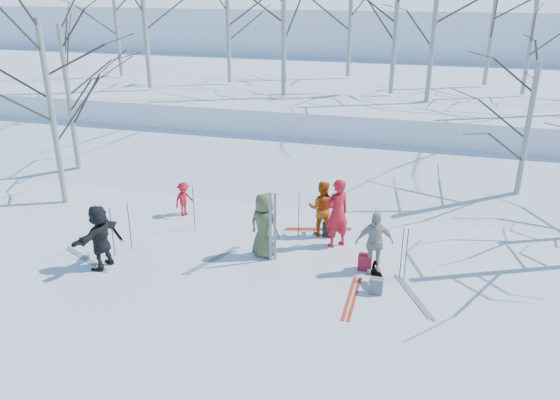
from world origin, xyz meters
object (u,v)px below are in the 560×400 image
(skier_red_seated, at_px, (184,199))
(skier_cream_east, at_px, (374,243))
(skier_red_north, at_px, (337,213))
(dog, at_px, (378,275))
(backpack_red, at_px, (365,262))
(backpack_dark, at_px, (329,229))
(skier_grey_west, at_px, (100,237))
(skier_olive_center, at_px, (264,225))
(skier_redor_behind, at_px, (322,208))
(backpack_grey, at_px, (376,286))

(skier_red_seated, distance_m, skier_cream_east, 6.21)
(skier_red_north, distance_m, dog, 2.29)
(skier_red_north, height_order, backpack_red, skier_red_north)
(backpack_dark, bearing_deg, skier_grey_west, -147.21)
(skier_olive_center, xyz_separation_m, backpack_red, (2.59, -0.06, -0.64))
(dog, bearing_deg, skier_redor_behind, -90.24)
(skier_redor_behind, relative_size, skier_grey_west, 0.96)
(backpack_red, height_order, backpack_dark, backpack_red)
(skier_cream_east, relative_size, backpack_dark, 3.95)
(dog, height_order, backpack_grey, dog)
(skier_grey_west, bearing_deg, backpack_dark, 130.79)
(skier_redor_behind, height_order, backpack_grey, skier_redor_behind)
(backpack_red, bearing_deg, skier_red_seated, 161.24)
(skier_cream_east, distance_m, skier_grey_west, 6.63)
(skier_red_north, height_order, skier_redor_behind, skier_red_north)
(backpack_dark, bearing_deg, skier_cream_east, -51.01)
(skier_grey_west, height_order, backpack_dark, skier_grey_west)
(skier_cream_east, bearing_deg, skier_grey_west, 173.74)
(dog, distance_m, backpack_dark, 2.80)
(skier_redor_behind, distance_m, dog, 3.02)
(backpack_red, bearing_deg, skier_olive_center, 178.64)
(skier_olive_center, bearing_deg, skier_grey_west, 40.83)
(skier_cream_east, relative_size, dog, 2.62)
(skier_red_north, bearing_deg, skier_olive_center, -10.48)
(backpack_red, bearing_deg, dog, -58.56)
(skier_olive_center, xyz_separation_m, skier_redor_behind, (1.16, 1.65, -0.07))
(dog, height_order, backpack_red, dog)
(skier_grey_west, xyz_separation_m, backpack_dark, (5.06, 3.26, -0.62))
(backpack_grey, height_order, backpack_dark, backpack_dark)
(dog, relative_size, backpack_dark, 1.51)
(skier_red_north, xyz_separation_m, backpack_grey, (1.30, -2.15, -0.75))
(skier_red_north, bearing_deg, skier_red_seated, -52.42)
(skier_grey_west, bearing_deg, skier_red_seated, 178.77)
(skier_red_seated, xyz_separation_m, backpack_grey, (6.07, -2.96, -0.34))
(skier_redor_behind, bearing_deg, backpack_dark, 166.53)
(skier_cream_east, xyz_separation_m, skier_grey_west, (-6.45, -1.53, 0.03))
(skier_redor_behind, distance_m, backpack_grey, 3.34)
(skier_red_seated, bearing_deg, backpack_grey, -93.97)
(skier_grey_west, distance_m, backpack_red, 6.48)
(skier_grey_west, relative_size, backpack_red, 3.90)
(skier_olive_center, distance_m, dog, 3.11)
(skier_redor_behind, distance_m, skier_cream_east, 2.40)
(backpack_red, xyz_separation_m, backpack_dark, (-1.20, 1.67, -0.01))
(skier_olive_center, xyz_separation_m, backpack_dark, (1.39, 1.61, -0.65))
(skier_red_north, distance_m, skier_red_seated, 4.86)
(skier_red_north, height_order, backpack_grey, skier_red_north)
(skier_red_seated, relative_size, backpack_dark, 2.63)
(backpack_dark, bearing_deg, skier_red_seated, 176.67)
(skier_grey_west, bearing_deg, skier_olive_center, 122.22)
(skier_olive_center, height_order, backpack_grey, skier_olive_center)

